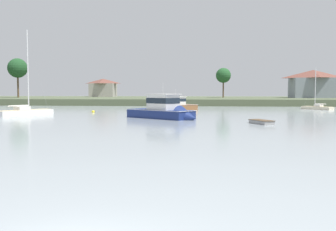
{
  "coord_description": "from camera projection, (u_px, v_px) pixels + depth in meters",
  "views": [
    {
      "loc": [
        2.9,
        -7.56,
        3.54
      ],
      "look_at": [
        -0.82,
        32.9,
        0.84
      ],
      "focal_mm": 40.09,
      "sensor_mm": 36.0,
      "label": 1
    }
  ],
  "objects": [
    {
      "name": "far_shore_bank",
      "position": [
        193.0,
        100.0,
        110.19
      ],
      "size": [
        217.6,
        50.47,
        1.54
      ],
      "primitive_type": "cube",
      "color": "#4C563D",
      "rests_on": "ground"
    },
    {
      "name": "sailboat_cream",
      "position": [
        317.0,
        108.0,
        70.76
      ],
      "size": [
        5.06,
        5.87,
        8.37
      ],
      "color": "beige",
      "rests_on": "ground"
    },
    {
      "name": "cruiser_wood",
      "position": [
        173.0,
        108.0,
        65.45
      ],
      "size": [
        7.91,
        7.93,
        4.82
      ],
      "color": "brown",
      "rests_on": "ground"
    },
    {
      "name": "cruiser_navy",
      "position": [
        167.0,
        113.0,
        47.51
      ],
      "size": [
        10.31,
        8.84,
        5.76
      ],
      "color": "navy",
      "rests_on": "ground"
    },
    {
      "name": "sailboat_white",
      "position": [
        25.0,
        113.0,
        54.26
      ],
      "size": [
        6.05,
        8.44,
        12.81
      ],
      "color": "white",
      "rests_on": "ground"
    },
    {
      "name": "dinghy_grey",
      "position": [
        261.0,
        123.0,
        39.92
      ],
      "size": [
        2.56,
        3.31,
        0.59
      ],
      "color": "gray",
      "rests_on": "ground"
    },
    {
      "name": "mooring_buoy_yellow",
      "position": [
        93.0,
        112.0,
        61.17
      ],
      "size": [
        0.5,
        0.5,
        0.55
      ],
      "color": "yellow",
      "rests_on": "ground"
    },
    {
      "name": "shore_tree_center_left",
      "position": [
        223.0,
        76.0,
        108.78
      ],
      "size": [
        4.34,
        4.34,
        8.61
      ],
      "color": "brown",
      "rests_on": "far_shore_bank"
    },
    {
      "name": "shore_tree_center",
      "position": [
        18.0,
        68.0,
        108.52
      ],
      "size": [
        5.63,
        5.63,
        11.36
      ],
      "color": "brown",
      "rests_on": "far_shore_bank"
    },
    {
      "name": "cottage_eastern",
      "position": [
        103.0,
        87.0,
        123.0
      ],
      "size": [
        8.52,
        7.01,
        5.92
      ],
      "color": "#9E998E",
      "rests_on": "far_shore_bank"
    },
    {
      "name": "cottage_near_water",
      "position": [
        313.0,
        83.0,
        106.16
      ],
      "size": [
        12.77,
        9.9,
        7.87
      ],
      "color": "gray",
      "rests_on": "far_shore_bank"
    }
  ]
}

